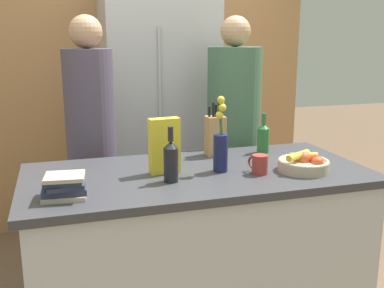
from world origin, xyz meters
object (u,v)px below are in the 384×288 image
(cereal_box, at_px, (164,146))
(flower_vase, at_px, (221,144))
(bottle_oil, at_px, (171,160))
(bottle_vinegar, at_px, (263,137))
(knife_block, at_px, (215,135))
(person_at_sink, at_px, (91,136))
(book_stack, at_px, (64,186))
(person_in_blue, at_px, (233,129))
(fruit_bowl, at_px, (304,164))
(coffee_mug, at_px, (259,164))
(refrigerator, at_px, (159,112))

(cereal_box, bearing_deg, flower_vase, -12.37)
(bottle_oil, distance_m, bottle_vinegar, 0.77)
(knife_block, distance_m, person_at_sink, 0.79)
(cereal_box, bearing_deg, book_stack, -154.59)
(book_stack, bearing_deg, person_in_blue, 38.00)
(fruit_bowl, height_order, knife_block, knife_block)
(cereal_box, xyz_separation_m, book_stack, (-0.50, -0.24, -0.09))
(flower_vase, relative_size, person_at_sink, 0.23)
(bottle_oil, bearing_deg, coffee_mug, -1.04)
(refrigerator, relative_size, person_in_blue, 1.17)
(fruit_bowl, xyz_separation_m, person_at_sink, (-1.00, 0.85, 0.03))
(book_stack, xyz_separation_m, person_at_sink, (0.19, 0.90, 0.02))
(flower_vase, bearing_deg, knife_block, 74.69)
(cereal_box, relative_size, coffee_mug, 2.45)
(book_stack, distance_m, bottle_oil, 0.50)
(refrigerator, height_order, coffee_mug, refrigerator)
(bottle_oil, distance_m, person_at_sink, 0.87)
(bottle_oil, height_order, bottle_vinegar, bottle_oil)
(flower_vase, height_order, person_in_blue, person_in_blue)
(cereal_box, xyz_separation_m, bottle_oil, (-0.01, -0.15, -0.04))
(fruit_bowl, height_order, book_stack, book_stack)
(fruit_bowl, distance_m, knife_block, 0.56)
(bottle_oil, bearing_deg, fruit_bowl, -2.87)
(knife_block, distance_m, bottle_vinegar, 0.30)
(book_stack, height_order, bottle_vinegar, bottle_vinegar)
(fruit_bowl, bearing_deg, cereal_box, 165.04)
(flower_vase, distance_m, book_stack, 0.80)
(coffee_mug, height_order, bottle_oil, bottle_oil)
(refrigerator, distance_m, fruit_bowl, 1.54)
(cereal_box, bearing_deg, fruit_bowl, -14.96)
(flower_vase, bearing_deg, bottle_oil, -162.58)
(knife_block, bearing_deg, book_stack, -150.09)
(bottle_oil, bearing_deg, cereal_box, 87.82)
(person_at_sink, bearing_deg, person_in_blue, -15.53)
(cereal_box, relative_size, person_in_blue, 0.16)
(book_stack, distance_m, person_in_blue, 1.44)
(refrigerator, height_order, book_stack, refrigerator)
(flower_vase, height_order, coffee_mug, flower_vase)
(flower_vase, xyz_separation_m, person_at_sink, (-0.59, 0.72, -0.07))
(fruit_bowl, xyz_separation_m, person_in_blue, (-0.05, 0.84, 0.02))
(fruit_bowl, distance_m, person_at_sink, 1.31)
(refrigerator, distance_m, knife_block, 1.04)
(knife_block, bearing_deg, bottle_oil, -132.16)
(fruit_bowl, xyz_separation_m, bottle_oil, (-0.70, 0.03, 0.06))
(refrigerator, relative_size, flower_vase, 5.13)
(knife_block, bearing_deg, cereal_box, -144.55)
(knife_block, relative_size, coffee_mug, 2.72)
(refrigerator, relative_size, bottle_vinegar, 8.40)
(fruit_bowl, bearing_deg, book_stack, -177.52)
(coffee_mug, bearing_deg, flower_vase, 150.54)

